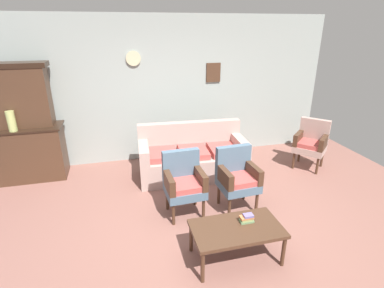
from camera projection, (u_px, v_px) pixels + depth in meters
ground_plane at (206, 235)px, 3.80m from camera, size 7.68×7.68×0.00m
wall_back_with_decor at (167, 90)px, 5.67m from camera, size 6.40×0.09×2.70m
side_cabinet at (30, 153)px, 5.08m from camera, size 1.16×0.55×0.93m
cabinet_upper_hutch at (19, 95)px, 4.79m from camera, size 0.99×0.38×1.03m
vase_on_cabinet at (11, 121)px, 4.66m from camera, size 0.13×0.13×0.32m
floral_couch at (192, 158)px, 5.24m from camera, size 1.88×0.91×0.90m
armchair_by_doorway at (184, 181)px, 4.09m from camera, size 0.54×0.51×0.90m
armchair_near_couch_end at (237, 176)px, 4.23m from camera, size 0.55×0.52×0.90m
wingback_chair_by_fireplace at (311, 142)px, 5.47m from camera, size 0.71×0.71×0.90m
coffee_table at (237, 231)px, 3.29m from camera, size 1.00×0.56×0.42m
book_stack_on_table at (247, 218)px, 3.35m from camera, size 0.16×0.09×0.10m
floor_vase_by_wall at (306, 137)px, 6.29m from camera, size 0.20×0.20×0.59m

